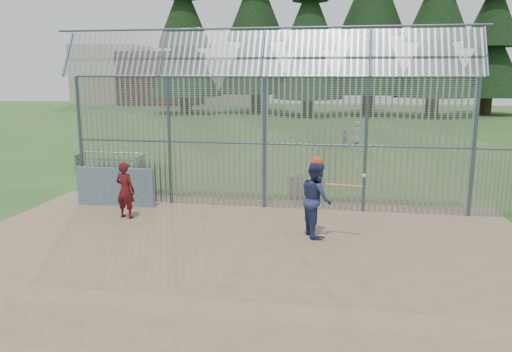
% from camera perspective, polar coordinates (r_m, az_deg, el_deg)
% --- Properties ---
extents(ground, '(120.00, 120.00, 0.00)m').
position_cam_1_polar(ground, '(12.20, -1.59, -7.86)').
color(ground, '#2D511E').
rests_on(ground, ground).
extents(dirt_infield, '(14.00, 10.00, 0.02)m').
position_cam_1_polar(dirt_infield, '(11.73, -2.07, -8.61)').
color(dirt_infield, '#756047').
rests_on(dirt_infield, ground).
extents(dugout_wall, '(2.50, 0.12, 1.20)m').
position_cam_1_polar(dugout_wall, '(16.12, -15.78, -1.19)').
color(dugout_wall, '#38566B').
rests_on(dugout_wall, dirt_infield).
extents(batter, '(1.01, 1.12, 1.90)m').
position_cam_1_polar(batter, '(12.66, 6.87, -2.61)').
color(batter, navy).
rests_on(batter, dirt_infield).
extents(onlooker, '(0.66, 0.51, 1.62)m').
position_cam_1_polar(onlooker, '(14.62, -14.72, -1.57)').
color(onlooker, maroon).
rests_on(onlooker, dirt_infield).
extents(bg_kid_standing, '(0.68, 0.46, 1.35)m').
position_cam_1_polar(bg_kid_standing, '(30.25, 11.42, 4.89)').
color(bg_kid_standing, gray).
rests_on(bg_kid_standing, ground).
extents(bg_kid_seated, '(0.60, 0.51, 0.96)m').
position_cam_1_polar(bg_kid_seated, '(28.70, 10.12, 4.21)').
color(bg_kid_seated, slate).
rests_on(bg_kid_seated, ground).
extents(batting_gear, '(1.36, 0.40, 0.73)m').
position_cam_1_polar(batting_gear, '(12.46, 7.46, 1.16)').
color(batting_gear, red).
rests_on(batting_gear, ground).
extents(trash_can, '(0.56, 0.56, 0.82)m').
position_cam_1_polar(trash_can, '(16.69, 4.50, -1.21)').
color(trash_can, '#92969A').
rests_on(trash_can, ground).
extents(bleacher, '(3.00, 0.95, 0.72)m').
position_cam_1_polar(bleacher, '(22.41, -16.30, 1.71)').
color(bleacher, slate).
rests_on(bleacher, ground).
extents(backstop_fence, '(20.09, 0.81, 5.30)m').
position_cam_1_polar(backstop_fence, '(14.82, 7.88, 4.88)').
color(backstop_fence, '#47566B').
rests_on(backstop_fence, ground).
extents(conifer_row, '(38.48, 12.26, 20.20)m').
position_cam_1_polar(conifer_row, '(53.23, 9.73, 18.69)').
color(conifer_row, '#332319').
rests_on(conifer_row, ground).
extents(distant_buildings, '(26.50, 10.50, 8.00)m').
position_cam_1_polar(distant_buildings, '(72.39, -11.14, 10.95)').
color(distant_buildings, brown).
rests_on(distant_buildings, ground).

